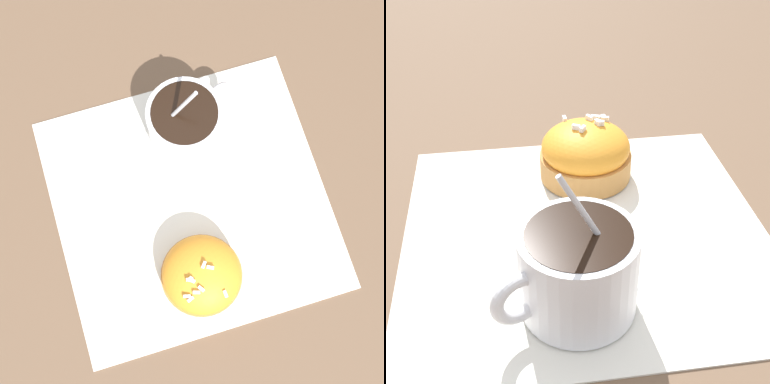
% 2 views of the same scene
% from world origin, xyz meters
% --- Properties ---
extents(ground_plane, '(3.00, 3.00, 0.00)m').
position_xyz_m(ground_plane, '(0.00, 0.00, 0.00)').
color(ground_plane, brown).
extents(paper_napkin, '(0.29, 0.30, 0.00)m').
position_xyz_m(paper_napkin, '(0.00, 0.00, 0.00)').
color(paper_napkin, white).
rests_on(paper_napkin, ground_plane).
extents(coffee_cup, '(0.08, 0.10, 0.11)m').
position_xyz_m(coffee_cup, '(0.08, -0.01, 0.04)').
color(coffee_cup, white).
rests_on(coffee_cup, paper_napkin).
extents(frosted_pastry, '(0.08, 0.08, 0.05)m').
position_xyz_m(frosted_pastry, '(-0.08, 0.01, 0.03)').
color(frosted_pastry, '#C18442').
rests_on(frosted_pastry, paper_napkin).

